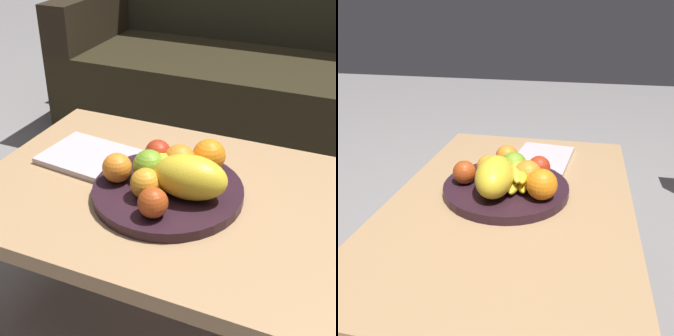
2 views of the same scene
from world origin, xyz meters
TOP-DOWN VIEW (x-y plane):
  - ground_plane at (0.00, 0.00)m, footprint 8.00×8.00m
  - coffee_table at (0.00, 0.00)m, footprint 1.01×0.65m
  - couch at (-0.14, 1.20)m, footprint 1.70×0.70m
  - fruit_bowl at (-0.03, -0.02)m, footprint 0.35×0.35m
  - melon_large_front at (0.03, -0.04)m, footprint 0.17×0.11m
  - orange_front at (0.03, 0.09)m, footprint 0.08×0.08m
  - orange_left at (-0.03, 0.04)m, footprint 0.08×0.08m
  - orange_right at (-0.15, -0.04)m, footprint 0.07×0.07m
  - orange_back at (-0.06, -0.08)m, footprint 0.07×0.07m
  - apple_front at (-0.01, -0.14)m, footprint 0.07×0.07m
  - apple_left at (-0.09, 0.06)m, footprint 0.07×0.07m
  - apple_right at (-0.08, -0.01)m, footprint 0.08×0.08m
  - banana_bunch at (-0.03, 0.02)m, footprint 0.16×0.15m
  - magazine at (-0.28, 0.05)m, footprint 0.27×0.20m

SIDE VIEW (x-z plane):
  - ground_plane at x=0.00m, z-range 0.00..0.00m
  - couch at x=-0.14m, z-range -0.15..0.75m
  - coffee_table at x=0.00m, z-range 0.16..0.58m
  - magazine at x=-0.28m, z-range 0.42..0.44m
  - fruit_bowl at x=-0.03m, z-range 0.42..0.45m
  - banana_bunch at x=-0.03m, z-range 0.44..0.50m
  - apple_front at x=-0.01m, z-range 0.45..0.51m
  - apple_left at x=-0.09m, z-range 0.45..0.51m
  - orange_back at x=-0.06m, z-range 0.45..0.52m
  - orange_right at x=-0.15m, z-range 0.45..0.52m
  - apple_right at x=-0.08m, z-range 0.45..0.52m
  - orange_left at x=-0.03m, z-range 0.45..0.52m
  - orange_front at x=0.03m, z-range 0.45..0.53m
  - melon_large_front at x=0.03m, z-range 0.45..0.55m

